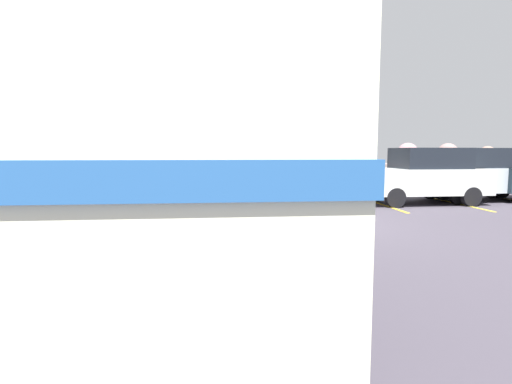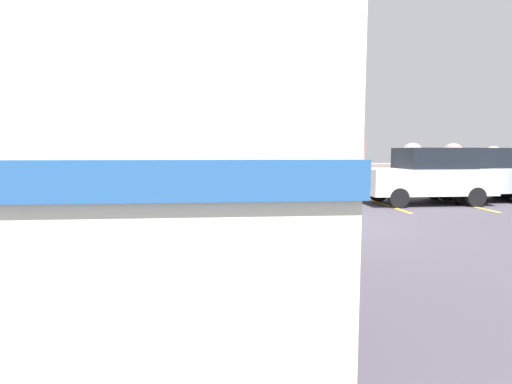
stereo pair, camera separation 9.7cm
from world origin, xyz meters
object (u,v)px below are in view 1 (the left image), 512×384
vintage_coach (189,132)px  lamp_post (339,102)px  parked_car_nearest (424,175)px  parked_car_middle (479,174)px

vintage_coach → lamp_post: (5.04, 9.21, 1.65)m
parked_car_nearest → vintage_coach: bearing=130.2°
vintage_coach → parked_car_middle: vintage_coach is taller
vintage_coach → parked_car_middle: size_ratio=2.04×
parked_car_middle → parked_car_nearest: bearing=100.0°
parked_car_middle → lamp_post: size_ratio=0.64×
vintage_coach → parked_car_nearest: vintage_coach is taller
parked_car_nearest → lamp_post: lamp_post is taller
vintage_coach → parked_car_middle: (9.52, 7.11, -1.08)m
lamp_post → vintage_coach: bearing=-118.7°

